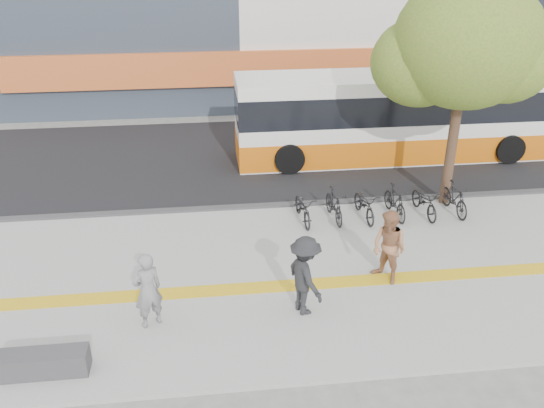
{
  "coord_description": "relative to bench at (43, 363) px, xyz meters",
  "views": [
    {
      "loc": [
        0.51,
        -9.46,
        7.28
      ],
      "look_at": [
        1.88,
        2.0,
        1.63
      ],
      "focal_mm": 37.73,
      "sensor_mm": 36.0,
      "label": 1
    }
  ],
  "objects": [
    {
      "name": "ground",
      "position": [
        2.6,
        1.2,
        -0.3
      ],
      "size": [
        120.0,
        120.0,
        0.0
      ],
      "primitive_type": "plane",
      "color": "#63635F",
      "rests_on": "ground"
    },
    {
      "name": "sidewalk",
      "position": [
        2.6,
        2.7,
        -0.27
      ],
      "size": [
        40.0,
        7.0,
        0.08
      ],
      "primitive_type": "cube",
      "color": "gray",
      "rests_on": "ground"
    },
    {
      "name": "tactile_strip",
      "position": [
        2.6,
        2.2,
        -0.22
      ],
      "size": [
        40.0,
        0.45,
        0.01
      ],
      "primitive_type": "cube",
      "color": "gold",
      "rests_on": "sidewalk"
    },
    {
      "name": "street",
      "position": [
        2.6,
        10.2,
        -0.28
      ],
      "size": [
        40.0,
        8.0,
        0.06
      ],
      "primitive_type": "cube",
      "color": "black",
      "rests_on": "ground"
    },
    {
      "name": "curb",
      "position": [
        2.6,
        6.2,
        -0.23
      ],
      "size": [
        40.0,
        0.25,
        0.14
      ],
      "primitive_type": "cube",
      "color": "#323234",
      "rests_on": "ground"
    },
    {
      "name": "bench",
      "position": [
        0.0,
        0.0,
        0.0
      ],
      "size": [
        1.6,
        0.45,
        0.45
      ],
      "primitive_type": "cube",
      "color": "#323234",
      "rests_on": "sidewalk"
    },
    {
      "name": "street_tree",
      "position": [
        9.78,
        6.02,
        4.21
      ],
      "size": [
        4.4,
        3.8,
        6.31
      ],
      "color": "#352218",
      "rests_on": "sidewalk"
    },
    {
      "name": "bus",
      "position": [
        9.4,
        9.7,
        1.09
      ],
      "size": [
        10.64,
        2.52,
        2.83
      ],
      "color": "silver",
      "rests_on": "street"
    },
    {
      "name": "bicycle_row",
      "position": [
        7.63,
        5.2,
        0.19
      ],
      "size": [
        4.81,
        1.55,
        0.88
      ],
      "color": "black",
      "rests_on": "sidewalk"
    },
    {
      "name": "seated_woman",
      "position": [
        1.8,
        1.18,
        0.59
      ],
      "size": [
        0.71,
        0.63,
        1.63
      ],
      "primitive_type": "imported",
      "rotation": [
        0.0,
        0.0,
        3.66
      ],
      "color": "black",
      "rests_on": "sidewalk"
    },
    {
      "name": "pedestrian_tan",
      "position": [
        6.93,
        2.16,
        0.63
      ],
      "size": [
        0.99,
        1.04,
        1.7
      ],
      "primitive_type": "imported",
      "rotation": [
        0.0,
        0.0,
        -1.01
      ],
      "color": "#9C6846",
      "rests_on": "sidewalk"
    },
    {
      "name": "pedestrian_dark",
      "position": [
        4.92,
        1.26,
        0.64
      ],
      "size": [
        0.99,
        1.27,
        1.72
      ],
      "primitive_type": "imported",
      "rotation": [
        0.0,
        0.0,
        1.92
      ],
      "color": "black",
      "rests_on": "sidewalk"
    }
  ]
}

